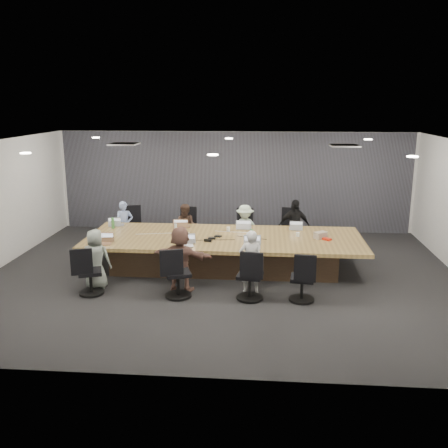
# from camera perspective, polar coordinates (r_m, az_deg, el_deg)

# --- Properties ---
(floor) EXTENTS (10.00, 8.00, 0.00)m
(floor) POSITION_cam_1_polar(r_m,az_deg,el_deg) (10.66, -0.18, -6.00)
(floor) COLOR black
(floor) RESTS_ON ground
(ceiling) EXTENTS (10.00, 8.00, 0.00)m
(ceiling) POSITION_cam_1_polar(r_m,az_deg,el_deg) (10.06, -0.19, 9.17)
(ceiling) COLOR white
(ceiling) RESTS_ON wall_back
(wall_back) EXTENTS (10.00, 0.00, 2.80)m
(wall_back) POSITION_cam_1_polar(r_m,az_deg,el_deg) (14.19, 1.21, 4.87)
(wall_back) COLOR silver
(wall_back) RESTS_ON ground
(wall_front) EXTENTS (10.00, 0.00, 2.80)m
(wall_front) POSITION_cam_1_polar(r_m,az_deg,el_deg) (6.45, -3.27, -6.40)
(wall_front) COLOR silver
(wall_front) RESTS_ON ground
(curtain) EXTENTS (9.80, 0.04, 2.80)m
(curtain) POSITION_cam_1_polar(r_m,az_deg,el_deg) (14.11, 1.19, 4.82)
(curtain) COLOR #494954
(curtain) RESTS_ON ground
(conference_table) EXTENTS (6.00, 2.20, 0.74)m
(conference_table) POSITION_cam_1_polar(r_m,az_deg,el_deg) (11.01, 0.04, -3.15)
(conference_table) COLOR #463121
(conference_table) RESTS_ON ground
(chair_0) EXTENTS (0.67, 0.67, 0.79)m
(chair_0) POSITION_cam_1_polar(r_m,az_deg,el_deg) (13.08, -10.85, -0.65)
(chair_0) COLOR black
(chair_0) RESTS_ON ground
(chair_1) EXTENTS (0.60, 0.60, 0.78)m
(chair_1) POSITION_cam_1_polar(r_m,az_deg,el_deg) (12.76, -4.05, -0.83)
(chair_1) COLOR black
(chair_1) RESTS_ON ground
(chair_2) EXTENTS (0.57, 0.57, 0.77)m
(chair_2) POSITION_cam_1_polar(r_m,az_deg,el_deg) (12.62, 2.46, -1.01)
(chair_2) COLOR black
(chair_2) RESTS_ON ground
(chair_3) EXTENTS (0.68, 0.68, 0.81)m
(chair_3) POSITION_cam_1_polar(r_m,az_deg,el_deg) (12.63, 7.88, -1.01)
(chair_3) COLOR black
(chair_3) RESTS_ON ground
(chair_4) EXTENTS (0.64, 0.64, 0.75)m
(chair_4) POSITION_cam_1_polar(r_m,az_deg,el_deg) (9.94, -15.02, -5.74)
(chair_4) COLOR black
(chair_4) RESTS_ON ground
(chair_5) EXTENTS (0.68, 0.68, 0.79)m
(chair_5) POSITION_cam_1_polar(r_m,az_deg,el_deg) (9.50, -5.29, -6.07)
(chair_5) COLOR black
(chair_5) RESTS_ON ground
(chair_6) EXTENTS (0.60, 0.60, 0.78)m
(chair_6) POSITION_cam_1_polar(r_m,az_deg,el_deg) (9.37, 2.98, -6.35)
(chair_6) COLOR black
(chair_6) RESTS_ON ground
(chair_7) EXTENTS (0.55, 0.55, 0.74)m
(chair_7) POSITION_cam_1_polar(r_m,az_deg,el_deg) (9.40, 8.91, -6.59)
(chair_7) COLOR black
(chair_7) RESTS_ON ground
(person_0) EXTENTS (0.50, 0.39, 1.21)m
(person_0) POSITION_cam_1_polar(r_m,az_deg,el_deg) (12.71, -11.31, -0.14)
(person_0) COLOR #879BCC
(person_0) RESTS_ON ground
(laptop_0) EXTENTS (0.33, 0.26, 0.02)m
(laptop_0) POSITION_cam_1_polar(r_m,az_deg,el_deg) (12.16, -12.05, -0.11)
(laptop_0) COLOR #B2B2B7
(laptop_0) RESTS_ON conference_table
(person_1) EXTENTS (0.58, 0.45, 1.17)m
(person_1) POSITION_cam_1_polar(r_m,az_deg,el_deg) (12.37, -4.31, -0.38)
(person_1) COLOR #402C23
(person_1) RESTS_ON ground
(laptop_1) EXTENTS (0.38, 0.28, 0.02)m
(laptop_1) POSITION_cam_1_polar(r_m,az_deg,el_deg) (11.81, -4.74, -0.26)
(laptop_1) COLOR #8C6647
(laptop_1) RESTS_ON conference_table
(person_2) EXTENTS (0.79, 0.50, 1.17)m
(person_2) POSITION_cam_1_polar(r_m,az_deg,el_deg) (12.23, 2.40, -0.51)
(person_2) COLOR #ADC7AD
(person_2) RESTS_ON ground
(laptop_2) EXTENTS (0.35, 0.24, 0.02)m
(laptop_2) POSITION_cam_1_polar(r_m,az_deg,el_deg) (11.66, 2.29, -0.41)
(laptop_2) COLOR #B2B2B7
(laptop_2) RESTS_ON conference_table
(person_3) EXTENTS (0.83, 0.48, 1.33)m
(person_3) POSITION_cam_1_polar(r_m,az_deg,el_deg) (12.23, 8.00, -0.27)
(person_3) COLOR black
(person_3) RESTS_ON ground
(laptop_3) EXTENTS (0.30, 0.22, 0.02)m
(laptop_3) POSITION_cam_1_polar(r_m,az_deg,el_deg) (11.67, 8.16, -0.53)
(laptop_3) COLOR #B2B2B7
(laptop_3) RESTS_ON conference_table
(person_4) EXTENTS (0.60, 0.41, 1.20)m
(person_4) POSITION_cam_1_polar(r_m,az_deg,el_deg) (10.18, -14.45, -3.88)
(person_4) COLOR gray
(person_4) RESTS_ON ground
(laptop_4) EXTENTS (0.32, 0.24, 0.02)m
(laptop_4) POSITION_cam_1_polar(r_m,az_deg,el_deg) (10.63, -13.54, -2.22)
(laptop_4) COLOR #8C6647
(laptop_4) RESTS_ON conference_table
(person_5) EXTENTS (1.26, 0.62, 1.30)m
(person_5) POSITION_cam_1_polar(r_m,az_deg,el_deg) (9.75, -4.97, -3.96)
(person_5) COLOR brown
(person_5) RESTS_ON ground
(laptop_5) EXTENTS (0.36, 0.28, 0.02)m
(laptop_5) POSITION_cam_1_polar(r_m,az_deg,el_deg) (10.23, -4.47, -2.50)
(laptop_5) COLOR #B2B2B7
(laptop_5) RESTS_ON conference_table
(person_6) EXTENTS (0.48, 0.34, 1.25)m
(person_6) POSITION_cam_1_polar(r_m,az_deg,el_deg) (9.62, 3.06, -4.32)
(person_6) COLOR silver
(person_6) RESTS_ON ground
(laptop_6) EXTENTS (0.36, 0.26, 0.02)m
(laptop_6) POSITION_cam_1_polar(r_m,az_deg,el_deg) (10.11, 3.17, -2.68)
(laptop_6) COLOR #B2B2B7
(laptop_6) RESTS_ON conference_table
(bottle_green_left) EXTENTS (0.07, 0.07, 0.25)m
(bottle_green_left) POSITION_cam_1_polar(r_m,az_deg,el_deg) (11.88, -12.59, 0.10)
(bottle_green_left) COLOR #479146
(bottle_green_left) RESTS_ON conference_table
(bottle_green_right) EXTENTS (0.08, 0.08, 0.26)m
(bottle_green_right) POSITION_cam_1_polar(r_m,az_deg,el_deg) (10.53, 3.15, -1.32)
(bottle_green_right) COLOR #479146
(bottle_green_right) RESTS_ON conference_table
(bottle_clear) EXTENTS (0.07, 0.07, 0.21)m
(bottle_clear) POSITION_cam_1_polar(r_m,az_deg,el_deg) (11.26, -5.55, -0.48)
(bottle_clear) COLOR silver
(bottle_clear) RESTS_ON conference_table
(cup_white_far) EXTENTS (0.09, 0.09, 0.10)m
(cup_white_far) POSITION_cam_1_polar(r_m,az_deg,el_deg) (11.36, 0.50, -0.58)
(cup_white_far) COLOR white
(cup_white_far) RESTS_ON conference_table
(cup_white_near) EXTENTS (0.08, 0.08, 0.09)m
(cup_white_near) POSITION_cam_1_polar(r_m,az_deg,el_deg) (11.04, 8.43, -1.18)
(cup_white_near) COLOR white
(cup_white_near) RESTS_ON conference_table
(mug_brown) EXTENTS (0.09, 0.09, 0.10)m
(mug_brown) POSITION_cam_1_polar(r_m,az_deg,el_deg) (10.97, -13.18, -1.47)
(mug_brown) COLOR brown
(mug_brown) RESTS_ON conference_table
(mic_left) EXTENTS (0.16, 0.11, 0.03)m
(mic_left) POSITION_cam_1_polar(r_m,az_deg,el_deg) (10.74, -1.39, -1.62)
(mic_left) COLOR black
(mic_left) RESTS_ON conference_table
(mic_right) EXTENTS (0.17, 0.14, 0.03)m
(mic_right) POSITION_cam_1_polar(r_m,az_deg,el_deg) (10.90, -0.69, -1.40)
(mic_right) COLOR black
(mic_right) RESTS_ON conference_table
(stapler) EXTENTS (0.17, 0.07, 0.06)m
(stapler) POSITION_cam_1_polar(r_m,az_deg,el_deg) (10.51, -1.86, -1.89)
(stapler) COLOR black
(stapler) RESTS_ON conference_table
(canvas_bag) EXTENTS (0.31, 0.29, 0.14)m
(canvas_bag) POSITION_cam_1_polar(r_m,az_deg,el_deg) (10.96, 10.98, -1.26)
(canvas_bag) COLOR tan
(canvas_bag) RESTS_ON conference_table
(snack_packet) EXTENTS (0.20, 0.20, 0.04)m
(snack_packet) POSITION_cam_1_polar(r_m,az_deg,el_deg) (10.88, 11.68, -1.70)
(snack_packet) COLOR red
(snack_packet) RESTS_ON conference_table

